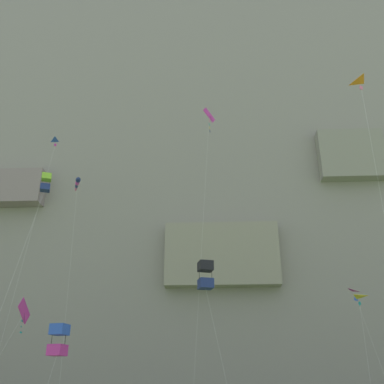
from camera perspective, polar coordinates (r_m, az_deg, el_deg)
name	(u,v)px	position (r m, az deg, el deg)	size (l,w,h in m)	color
cliff_face	(218,187)	(73.84, 3.41, 0.68)	(180.00, 23.01, 68.15)	gray
kite_windsock_low_right	(77,183)	(59.67, -14.50, 1.09)	(4.05, 9.34, 28.31)	navy
kite_box_high_right	(206,275)	(33.09, 1.75, -10.62)	(2.70, 2.53, 12.02)	black
kite_delta_far_left	(358,307)	(46.51, 20.53, -13.69)	(2.21, 5.53, 11.02)	yellow
kite_delta_low_center	(54,160)	(49.58, -17.31, 3.91)	(2.50, 4.43, 27.75)	blue
kite_box_far_right	(58,340)	(31.20, -16.77, -17.72)	(1.35, 1.74, 7.24)	blue
kite_diamond_low_left	(209,122)	(52.38, 2.17, 8.96)	(2.78, 2.59, 33.89)	#CC3399
kite_delta_upper_mid	(368,107)	(31.86, 21.62, 10.07)	(1.52, 2.11, 22.06)	orange
kite_delta_mid_center	(361,299)	(52.02, 20.92, -12.69)	(1.79, 6.36, 12.53)	#CC3399
kite_diamond_near_cliff	(23,312)	(45.96, -20.83, -14.24)	(2.14, 6.22, 11.33)	#CC3399
kite_box_upper_right	(46,183)	(35.46, -18.28, 1.07)	(1.18, 5.94, 18.42)	#8CCC33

